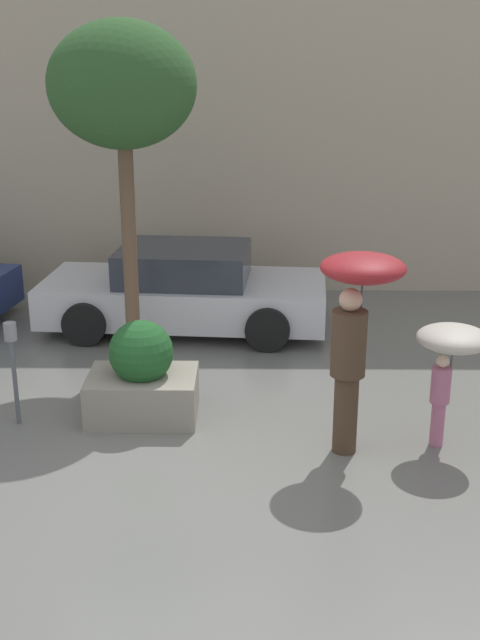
{
  "coord_description": "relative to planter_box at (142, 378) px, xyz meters",
  "views": [
    {
      "loc": [
        0.88,
        -7.08,
        3.98
      ],
      "look_at": [
        0.79,
        1.6,
        1.05
      ],
      "focal_mm": 45.0,
      "sensor_mm": 36.0,
      "label": 1
    }
  ],
  "objects": [
    {
      "name": "ground_plane",
      "position": [
        0.31,
        -1.25,
        -0.47
      ],
      "size": [
        40.0,
        40.0,
        0.0
      ],
      "primitive_type": "plane",
      "color": "slate"
    },
    {
      "name": "building_facade",
      "position": [
        0.31,
        5.25,
        2.53
      ],
      "size": [
        18.0,
        0.3,
        6.0
      ],
      "color": "#B7A88E",
      "rests_on": "ground"
    },
    {
      "name": "planter_box",
      "position": [
        0.0,
        0.0,
        0.0
      ],
      "size": [
        1.23,
        0.87,
        1.15
      ],
      "color": "gray",
      "rests_on": "ground"
    },
    {
      "name": "person_adult",
      "position": [
        2.27,
        -0.75,
        1.05
      ],
      "size": [
        0.85,
        0.85,
        2.09
      ],
      "rotation": [
        0.0,
        0.0,
        0.72
      ],
      "color": "#473323",
      "rests_on": "ground"
    },
    {
      "name": "person_child",
      "position": [
        3.27,
        -0.65,
        0.61
      ],
      "size": [
        0.75,
        0.75,
        1.32
      ],
      "rotation": [
        0.0,
        0.0,
        0.15
      ],
      "color": "#B76684",
      "rests_on": "ground"
    },
    {
      "name": "parked_car_near",
      "position": [
        0.24,
        3.12,
        0.1
      ],
      "size": [
        4.3,
        2.23,
        1.24
      ],
      "rotation": [
        0.0,
        0.0,
        1.49
      ],
      "color": "silver",
      "rests_on": "ground"
    },
    {
      "name": "street_tree",
      "position": [
        -0.33,
        1.68,
        3.07
      ],
      "size": [
        1.81,
        1.81,
        4.35
      ],
      "color": "brown",
      "rests_on": "ground"
    },
    {
      "name": "parking_meter",
      "position": [
        -1.38,
        -0.19,
        0.39
      ],
      "size": [
        0.14,
        0.14,
        1.19
      ],
      "color": "#595B60",
      "rests_on": "ground"
    }
  ]
}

